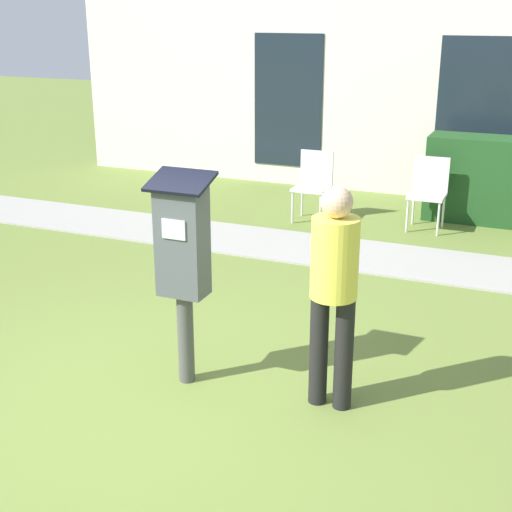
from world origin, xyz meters
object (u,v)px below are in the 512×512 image
Objects in this scene: outdoor_chair_left at (314,180)px; outdoor_chair_middle at (429,187)px; parking_meter at (183,252)px; person_standing at (334,282)px.

outdoor_chair_left is 1.00× the size of outdoor_chair_middle.
outdoor_chair_middle is (0.95, 4.67, -0.49)m from parking_meter.
parking_meter is 4.55m from outdoor_chair_left.
outdoor_chair_middle is at bearing 26.31° from outdoor_chair_left.
person_standing is 1.76× the size of outdoor_chair_left.
outdoor_chair_left and outdoor_chair_middle have the same top height.
outdoor_chair_middle is (1.45, 0.18, 0.00)m from outdoor_chair_left.
parking_meter is 1.01× the size of person_standing.
person_standing is at bearing 4.54° from parking_meter.
parking_meter reaches higher than outdoor_chair_middle.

